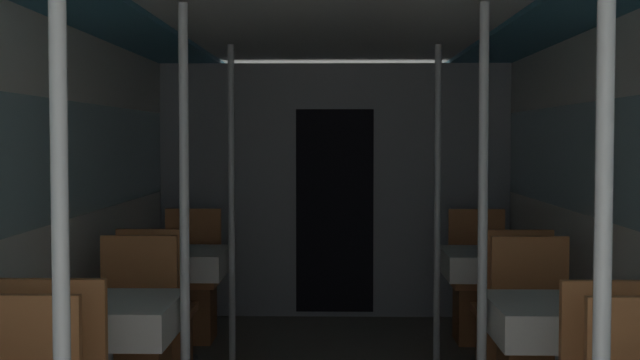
# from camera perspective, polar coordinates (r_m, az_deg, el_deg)

# --- Properties ---
(wall_left) EXTENTS (0.05, 8.56, 2.10)m
(wall_left) POSITION_cam_1_polar(r_m,az_deg,el_deg) (4.45, -18.51, -2.45)
(wall_left) COLOR silver
(wall_left) RESTS_ON ground_plane
(bulkhead_far) EXTENTS (2.89, 0.09, 2.10)m
(bulkhead_far) POSITION_cam_1_polar(r_m,az_deg,el_deg) (7.39, 0.95, -0.70)
(bulkhead_far) COLOR gray
(bulkhead_far) RESTS_ON ground_plane
(support_pole_left_0) EXTENTS (0.04, 0.04, 2.10)m
(support_pole_left_0) POSITION_cam_1_polar(r_m,az_deg,el_deg) (2.37, -16.22, -7.97)
(support_pole_left_0) COLOR silver
(support_pole_left_0) RESTS_ON ground_plane
(dining_table_left_1) EXTENTS (0.67, 0.67, 0.74)m
(dining_table_left_1) POSITION_cam_1_polar(r_m,az_deg,el_deg) (4.28, -13.67, -8.83)
(dining_table_left_1) COLOR #4C4C51
(dining_table_left_1) RESTS_ON ground_plane
(support_pole_left_1) EXTENTS (0.04, 0.04, 2.10)m
(support_pole_left_1) POSITION_cam_1_polar(r_m,az_deg,el_deg) (4.14, -8.67, -3.36)
(support_pole_left_1) COLOR silver
(support_pole_left_1) RESTS_ON ground_plane
(dining_table_left_2) EXTENTS (0.67, 0.67, 0.74)m
(dining_table_left_2) POSITION_cam_1_polar(r_m,az_deg,el_deg) (6.04, -9.24, -5.42)
(dining_table_left_2) COLOR #4C4C51
(dining_table_left_2) RESTS_ON ground_plane
(chair_left_near_2) EXTENTS (0.42, 0.42, 0.95)m
(chair_left_near_2) POSITION_cam_1_polar(r_m,az_deg,el_deg) (5.54, -10.30, -9.74)
(chair_left_near_2) COLOR #9C5B31
(chair_left_near_2) RESTS_ON ground_plane
(chair_left_far_2) EXTENTS (0.42, 0.42, 0.95)m
(chair_left_far_2) POSITION_cam_1_polar(r_m,az_deg,el_deg) (6.66, -8.31, -7.61)
(chair_left_far_2) COLOR #9C5B31
(chair_left_far_2) RESTS_ON ground_plane
(support_pole_left_2) EXTENTS (0.04, 0.04, 2.10)m
(support_pole_left_2) POSITION_cam_1_polar(r_m,az_deg,el_deg) (5.94, -5.68, -1.51)
(support_pole_left_2) COLOR silver
(support_pole_left_2) RESTS_ON ground_plane
(support_pole_right_0) EXTENTS (0.04, 0.04, 2.10)m
(support_pole_right_0) POSITION_cam_1_polar(r_m,az_deg,el_deg) (2.36, 17.60, -8.03)
(support_pole_right_0) COLOR silver
(support_pole_right_0) RESTS_ON ground_plane
(dining_table_right_1) EXTENTS (0.67, 0.67, 0.74)m
(dining_table_right_1) POSITION_cam_1_polar(r_m,az_deg,el_deg) (4.27, 15.38, -8.88)
(dining_table_right_1) COLOR #4C4C51
(dining_table_right_1) RESTS_ON ground_plane
(support_pole_right_1) EXTENTS (0.04, 0.04, 2.10)m
(support_pole_right_1) POSITION_cam_1_polar(r_m,az_deg,el_deg) (4.13, 10.37, -3.38)
(support_pole_right_1) COLOR silver
(support_pole_right_1) RESTS_ON ground_plane
(dining_table_right_2) EXTENTS (0.67, 0.67, 0.74)m
(dining_table_right_2) POSITION_cam_1_polar(r_m,az_deg,el_deg) (6.04, 11.08, -5.45)
(dining_table_right_2) COLOR #4C4C51
(dining_table_right_2) RESTS_ON ground_plane
(chair_right_near_2) EXTENTS (0.42, 0.42, 0.95)m
(chair_right_near_2) POSITION_cam_1_polar(r_m,az_deg,el_deg) (5.53, 12.10, -9.77)
(chair_right_near_2) COLOR #9C5B31
(chair_right_near_2) RESTS_ON ground_plane
(chair_right_far_2) EXTENTS (0.42, 0.42, 0.95)m
(chair_right_far_2) POSITION_cam_1_polar(r_m,az_deg,el_deg) (6.66, 10.17, -7.63)
(chair_right_far_2) COLOR #9C5B31
(chair_right_far_2) RESTS_ON ground_plane
(support_pole_right_2) EXTENTS (0.04, 0.04, 2.10)m
(support_pole_right_2) POSITION_cam_1_polar(r_m,az_deg,el_deg) (5.94, 7.52, -1.52)
(support_pole_right_2) COLOR silver
(support_pole_right_2) RESTS_ON ground_plane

